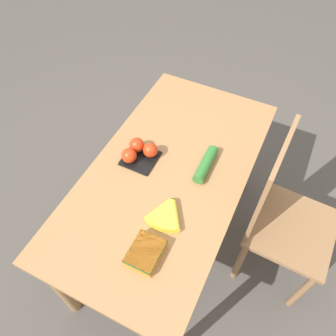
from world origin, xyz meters
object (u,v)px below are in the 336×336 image
chair (281,217)px  carrot_bag (146,252)px  tomato_pack (139,152)px  cucumber_near (206,164)px  banana_bunch (166,214)px

chair → carrot_bag: bearing=141.8°
tomato_pack → cucumber_near: 0.32m
chair → banana_bunch: bearing=129.4°
tomato_pack → carrot_bag: size_ratio=1.05×
banana_bunch → carrot_bag: 0.19m
carrot_bag → tomato_pack: bearing=-148.2°
chair → tomato_pack: chair is taller
carrot_bag → cucumber_near: bearing=174.5°
chair → carrot_bag: chair is taller
chair → banana_bunch: chair is taller
cucumber_near → banana_bunch: bearing=-9.3°
carrot_bag → cucumber_near: cucumber_near is taller
banana_bunch → cucumber_near: cucumber_near is taller
chair → cucumber_near: (0.03, -0.41, 0.24)m
chair → banana_bunch: (0.35, -0.47, 0.23)m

